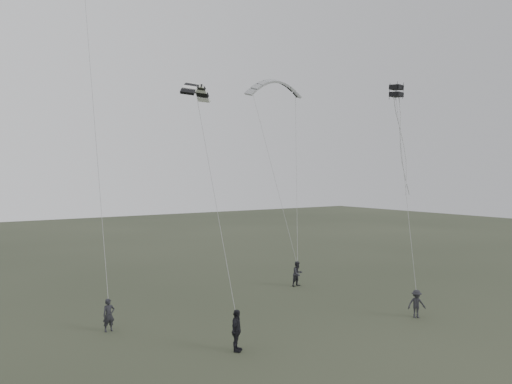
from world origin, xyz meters
TOP-DOWN VIEW (x-y plane):
  - ground at (0.00, 0.00)m, footprint 140.00×140.00m
  - flyer_left at (-8.12, 4.73)m, footprint 0.60×0.40m
  - flyer_right at (5.71, 7.22)m, footprint 0.90×0.75m
  - flyer_center at (-4.44, -1.12)m, footprint 1.08×1.05m
  - flyer_far at (6.20, -2.22)m, footprint 1.11×0.96m
  - kite_pale_large at (7.23, 11.97)m, footprint 4.68×2.52m
  - kite_striped at (-3.88, 3.63)m, footprint 2.60×2.52m
  - kite_box at (8.75, 1.42)m, footprint 0.80×0.83m

SIDE VIEW (x-z plane):
  - ground at x=0.00m, z-range 0.00..0.00m
  - flyer_far at x=6.20m, z-range 0.00..1.49m
  - flyer_left at x=-8.12m, z-range 0.00..1.60m
  - flyer_right at x=5.71m, z-range 0.00..1.71m
  - flyer_center at x=-4.44m, z-range 0.00..1.82m
  - kite_striped at x=-3.88m, z-range 11.60..12.82m
  - kite_box at x=8.75m, z-range 12.39..13.16m
  - kite_pale_large at x=7.23m, z-range 13.84..15.85m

